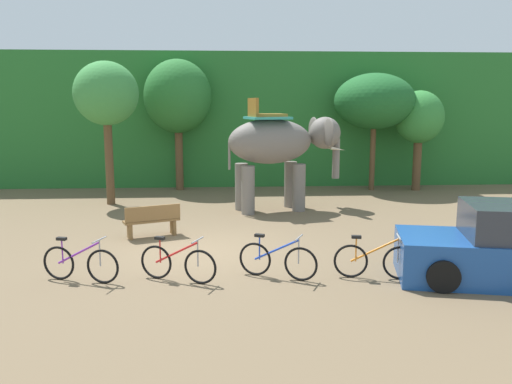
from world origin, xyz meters
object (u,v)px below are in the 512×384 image
Objects in this scene: tree_center_right at (178,97)px; bike_orange at (375,261)px; tree_left at (374,102)px; tree_center at (419,118)px; wooden_bench at (152,220)px; bike_purple at (80,263)px; bike_red at (178,263)px; parked_car at (508,250)px; bike_blue at (277,260)px; elephant at (280,146)px; tree_right at (106,95)px.

tree_center_right reaches higher than bike_orange.
bike_orange is at bearing -67.12° from tree_center_right.
tree_left is 1.17× the size of tree_center.
tree_center is 12.71m from wooden_bench.
wooden_bench is (0.97, 3.58, 0.09)m from bike_purple.
tree_center is at bearing -5.23° from tree_left.
bike_purple and bike_red have the same top height.
tree_center_right is 14.71m from parked_car.
tree_center_right is at bearing 84.92° from bike_purple.
tree_center is 2.59× the size of bike_red.
tree_center reaches higher than bike_orange.
parked_car is at bearing -57.83° from tree_center_right.
tree_center_right is 12.55m from bike_blue.
tree_center_right is 12.31m from bike_red.
elephant is 2.51× the size of bike_orange.
tree_center is at bearing 11.30° from tree_right.
parked_car reaches higher than bike_purple.
tree_center_right is 8.13m from tree_left.
bike_red is (3.16, -8.62, -3.52)m from tree_right.
bike_purple is at bearing -129.40° from tree_left.
parked_car is at bearing -6.68° from bike_orange.
tree_center is 0.98× the size of elephant.
tree_left is at bearing -3.80° from tree_center_right.
tree_center_right is at bearing 112.88° from bike_orange.
wooden_bench is (2.15, -4.94, -3.42)m from tree_right.
tree_center_right reaches higher than bike_red.
tree_right is 9.30m from bike_purple.
tree_center is (9.96, -0.71, -0.87)m from tree_center_right.
tree_right is at bearing 137.61° from parked_car.
bike_blue is at bearing 175.60° from bike_orange.
tree_center_right reaches higher than wooden_bench.
tree_right is 1.05× the size of tree_left.
tree_right is 1.13× the size of parked_car.
bike_purple is 1.07× the size of wooden_bench.
tree_right is at bearing -125.26° from tree_center_right.
elephant reaches higher than bike_orange.
tree_left is 2.87× the size of bike_orange.
bike_orange is at bearing -114.05° from tree_center.
tree_right is 12.46m from tree_center.
bike_red and bike_blue have the same top height.
tree_right is 11.84m from bike_orange.
tree_center is at bearing -4.07° from tree_center_right.
wooden_bench is (-8.18, -7.55, -3.21)m from tree_left.
elephant is 2.75× the size of wooden_bench.
elephant is at bearing 42.89° from wooden_bench.
tree_center_right is 10.03m from tree_center.
tree_center_right is at bearing 104.32° from bike_blue.
parked_car is (-2.32, -11.44, -2.36)m from tree_center.
tree_right is 3.21× the size of bike_blue.
bike_blue is (-6.98, -10.98, -2.62)m from tree_center.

